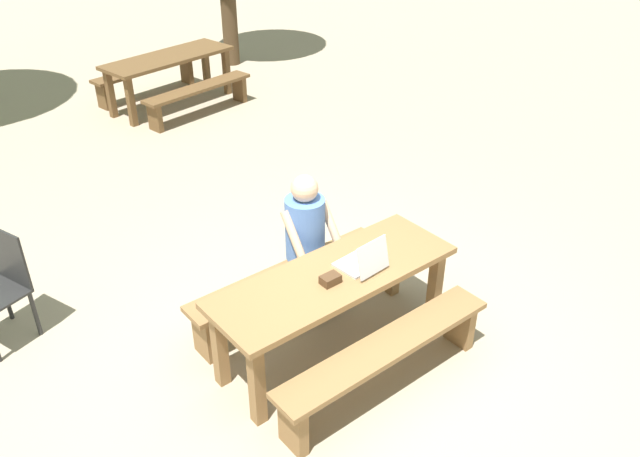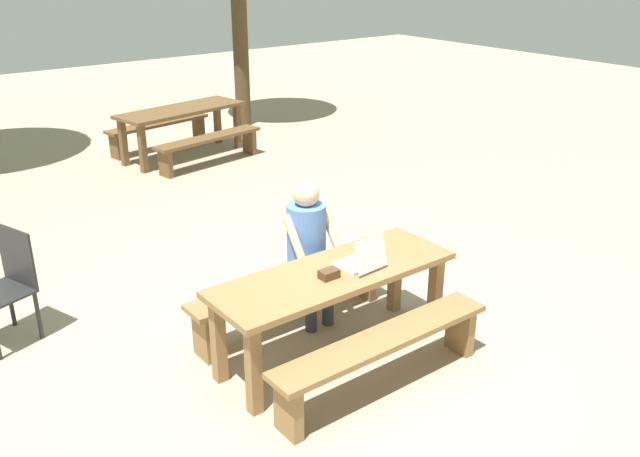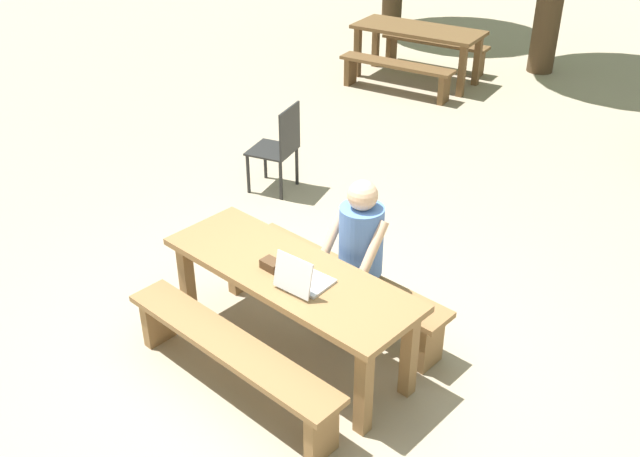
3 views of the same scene
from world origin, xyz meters
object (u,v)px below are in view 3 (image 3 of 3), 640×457
at_px(plastic_chair, 279,147).
at_px(picnic_table_front, 290,284).
at_px(laptop, 302,279).
at_px(picnic_table_rear, 418,36).
at_px(person_seated, 358,247).
at_px(small_pouch, 271,265).

bearing_deg(plastic_chair, picnic_table_front, 28.38).
relative_size(laptop, picnic_table_rear, 0.17).
distance_m(person_seated, plastic_chair, 2.46).
bearing_deg(plastic_chair, small_pouch, 25.70).
xyz_separation_m(picnic_table_front, plastic_chair, (-1.93, 1.80, -0.12)).
relative_size(laptop, person_seated, 0.27).
height_order(laptop, small_pouch, laptop).
distance_m(person_seated, picnic_table_rear, 5.98).
distance_m(laptop, picnic_table_rear, 6.55).
distance_m(laptop, small_pouch, 0.31).
bearing_deg(person_seated, picnic_table_rear, 121.66).
xyz_separation_m(picnic_table_front, picnic_table_rear, (-2.97, 5.64, 0.03)).
height_order(picnic_table_front, plastic_chair, plastic_chair).
height_order(picnic_table_front, laptop, laptop).
xyz_separation_m(small_pouch, plastic_chair, (-1.83, 1.87, -0.27)).
bearing_deg(small_pouch, plastic_chair, 134.32).
distance_m(picnic_table_front, plastic_chair, 2.64).
xyz_separation_m(laptop, small_pouch, (-0.31, 0.01, -0.03)).
distance_m(picnic_table_front, small_pouch, 0.20).
relative_size(picnic_table_front, person_seated, 1.55).
height_order(picnic_table_front, small_pouch, small_pouch).
distance_m(picnic_table_front, laptop, 0.29).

